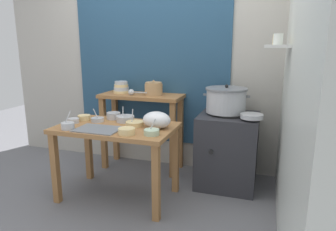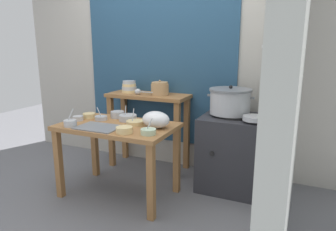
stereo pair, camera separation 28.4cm
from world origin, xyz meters
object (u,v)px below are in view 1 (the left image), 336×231
(prep_table, at_px, (117,137))
(plastic_bag, at_px, (157,120))
(stove_block, at_px, (227,150))
(prep_bowl_0, at_px, (135,123))
(prep_bowl_5, at_px, (74,120))
(bowl_stack_enamel, at_px, (121,88))
(prep_bowl_2, at_px, (97,119))
(prep_bowl_8, at_px, (114,115))
(prep_bowl_4, at_px, (84,117))
(prep_bowl_7, at_px, (68,126))
(steamer_pot, at_px, (226,100))
(serving_tray, at_px, (98,129))
(clay_pot, at_px, (154,89))
(back_shelf_table, at_px, (142,113))
(ladle, at_px, (132,92))
(prep_bowl_3, at_px, (125,118))
(prep_bowl_6, at_px, (152,132))
(wide_pan, at_px, (252,116))
(prep_bowl_1, at_px, (127,131))

(prep_table, xyz_separation_m, plastic_bag, (0.39, 0.04, 0.19))
(stove_block, height_order, plastic_bag, plastic_bag)
(prep_bowl_0, height_order, prep_bowl_5, prep_bowl_0)
(prep_bowl_5, bearing_deg, bowl_stack_enamel, 81.28)
(prep_bowl_0, bearing_deg, prep_bowl_2, 176.58)
(prep_bowl_5, relative_size, prep_bowl_8, 0.75)
(prep_bowl_8, bearing_deg, prep_bowl_4, -151.43)
(stove_block, bearing_deg, prep_bowl_5, -155.42)
(prep_table, height_order, plastic_bag, plastic_bag)
(bowl_stack_enamel, bearing_deg, prep_bowl_7, -92.09)
(stove_block, bearing_deg, prep_table, -147.55)
(steamer_pot, relative_size, plastic_bag, 1.82)
(prep_bowl_7, bearing_deg, prep_bowl_8, 66.71)
(prep_table, distance_m, serving_tray, 0.22)
(clay_pot, bearing_deg, plastic_bag, -67.27)
(plastic_bag, height_order, prep_bowl_5, plastic_bag)
(back_shelf_table, height_order, prep_bowl_8, back_shelf_table)
(ladle, xyz_separation_m, serving_tray, (0.04, -0.83, -0.21))
(prep_bowl_2, bearing_deg, prep_bowl_3, 18.69)
(steamer_pot, height_order, prep_bowl_4, steamer_pot)
(stove_block, relative_size, prep_bowl_6, 5.67)
(stove_block, distance_m, prep_bowl_0, 1.04)
(plastic_bag, bearing_deg, stove_block, 44.76)
(prep_table, bearing_deg, stove_block, 32.45)
(prep_bowl_2, xyz_separation_m, prep_bowl_7, (-0.11, -0.32, 0.01))
(serving_tray, bearing_deg, plastic_bag, 23.85)
(prep_table, height_order, ladle, ladle)
(ladle, bearing_deg, back_shelf_table, 50.34)
(prep_bowl_4, bearing_deg, steamer_pot, 21.91)
(serving_tray, xyz_separation_m, prep_bowl_8, (-0.06, 0.41, 0.03))
(back_shelf_table, bearing_deg, prep_bowl_6, -62.30)
(prep_bowl_8, bearing_deg, prep_bowl_5, -137.36)
(ladle, distance_m, wide_pan, 1.36)
(bowl_stack_enamel, height_order, prep_bowl_5, bowl_stack_enamel)
(clay_pot, relative_size, wide_pan, 0.95)
(stove_block, xyz_separation_m, prep_bowl_6, (-0.55, -0.78, 0.36))
(clay_pot, relative_size, plastic_bag, 0.78)
(wide_pan, height_order, prep_bowl_0, prep_bowl_0)
(wide_pan, relative_size, prep_bowl_6, 1.55)
(prep_bowl_3, bearing_deg, prep_bowl_0, -36.85)
(prep_bowl_3, bearing_deg, prep_bowl_2, -161.31)
(clay_pot, bearing_deg, back_shelf_table, -180.00)
(prep_bowl_7, distance_m, prep_bowl_8, 0.52)
(prep_bowl_0, bearing_deg, serving_tray, -137.85)
(prep_bowl_7, bearing_deg, prep_bowl_6, 5.18)
(back_shelf_table, height_order, prep_bowl_5, back_shelf_table)
(back_shelf_table, height_order, prep_bowl_6, back_shelf_table)
(ladle, bearing_deg, steamer_pot, -1.20)
(prep_bowl_6, bearing_deg, prep_bowl_1, -165.52)
(prep_bowl_5, bearing_deg, prep_bowl_1, -16.23)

